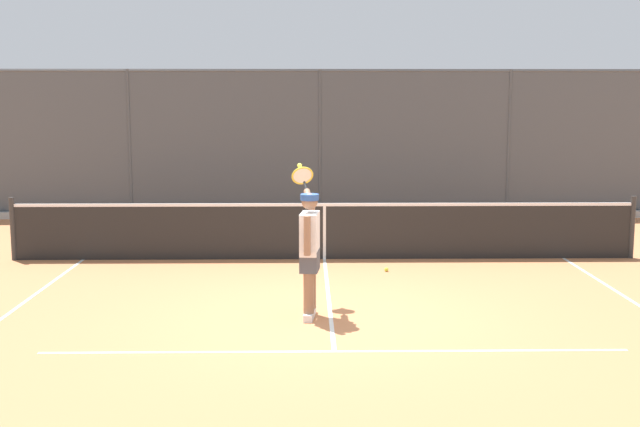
{
  "coord_description": "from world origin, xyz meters",
  "views": [
    {
      "loc": [
        0.29,
        9.64,
        2.72
      ],
      "look_at": [
        0.1,
        -1.8,
        1.05
      ],
      "focal_mm": 44.56,
      "sensor_mm": 36.0,
      "label": 1
    }
  ],
  "objects": [
    {
      "name": "tennis_player",
      "position": [
        0.26,
        -0.01,
        0.9
      ],
      "size": [
        0.39,
        1.36,
        1.85
      ],
      "rotation": [
        0.0,
        0.0,
        -1.68
      ],
      "color": "silver",
      "rests_on": "ground"
    },
    {
      "name": "ground_plane",
      "position": [
        0.0,
        0.0,
        0.0
      ],
      "size": [
        60.0,
        60.0,
        0.0
      ],
      "primitive_type": "plane",
      "color": "#C67A4C"
    },
    {
      "name": "tennis_net",
      "position": [
        0.0,
        -3.62,
        0.49
      ],
      "size": [
        10.6,
        0.09,
        1.07
      ],
      "color": "#2D2D2D",
      "rests_on": "ground"
    },
    {
      "name": "tennis_ball_mid_court",
      "position": [
        -0.96,
        -2.62,
        0.03
      ],
      "size": [
        0.07,
        0.07,
        0.07
      ],
      "primitive_type": "sphere",
      "color": "#C1D138",
      "rests_on": "ground"
    },
    {
      "name": "court_line_markings",
      "position": [
        0.0,
        1.71,
        0.0
      ],
      "size": [
        8.25,
        9.1,
        0.01
      ],
      "color": "white",
      "rests_on": "ground"
    },
    {
      "name": "fence_backdrop",
      "position": [
        0.0,
        -9.1,
        1.42
      ],
      "size": [
        20.29,
        1.37,
        3.36
      ],
      "color": "#474C51",
      "rests_on": "ground"
    }
  ]
}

